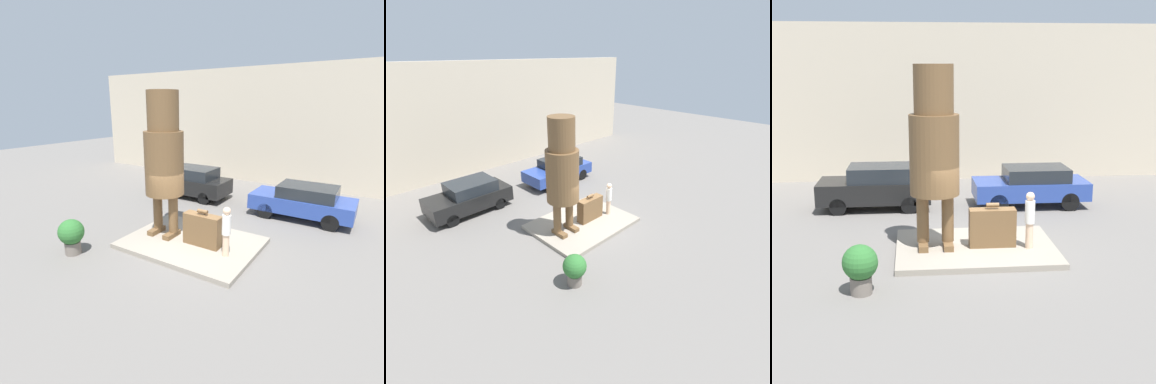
{
  "view_description": "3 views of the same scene",
  "coord_description": "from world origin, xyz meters",
  "views": [
    {
      "loc": [
        5.15,
        -8.16,
        4.78
      ],
      "look_at": [
        -0.19,
        0.3,
        1.85
      ],
      "focal_mm": 28.0,
      "sensor_mm": 36.0,
      "label": 1
    },
    {
      "loc": [
        -8.64,
        -8.58,
        7.45
      ],
      "look_at": [
        -0.54,
        -0.29,
        1.98
      ],
      "focal_mm": 28.0,
      "sensor_mm": 36.0,
      "label": 2
    },
    {
      "loc": [
        -1.73,
        -14.42,
        5.28
      ],
      "look_at": [
        -0.36,
        -0.22,
        1.8
      ],
      "focal_mm": 50.0,
      "sensor_mm": 36.0,
      "label": 3
    }
  ],
  "objects": [
    {
      "name": "parked_car_black",
      "position": [
        -3.11,
        4.93,
        0.83
      ],
      "size": [
        4.06,
        1.81,
        1.61
      ],
      "rotation": [
        0.0,
        0.0,
        3.14
      ],
      "color": "black",
      "rests_on": "ground_plane"
    },
    {
      "name": "pedestal",
      "position": [
        0.0,
        0.0,
        0.08
      ],
      "size": [
        4.53,
        3.42,
        0.16
      ],
      "color": "gray",
      "rests_on": "ground_plane"
    },
    {
      "name": "tourist",
      "position": [
        1.48,
        -0.35,
        1.05
      ],
      "size": [
        0.28,
        0.28,
        1.63
      ],
      "color": "beige",
      "rests_on": "pedestal"
    },
    {
      "name": "giant_suitcase",
      "position": [
        0.46,
        -0.07,
        0.71
      ],
      "size": [
        1.32,
        0.43,
        1.27
      ],
      "color": "brown",
      "rests_on": "pedestal"
    },
    {
      "name": "ground_plane",
      "position": [
        0.0,
        0.0,
        0.0
      ],
      "size": [
        60.0,
        60.0,
        0.0
      ],
      "primitive_type": "plane",
      "color": "slate"
    },
    {
      "name": "building_backdrop",
      "position": [
        0.0,
        10.04,
        3.48
      ],
      "size": [
        28.0,
        0.6,
        6.96
      ],
      "color": "beige",
      "rests_on": "ground_plane"
    },
    {
      "name": "statue_figure",
      "position": [
        -1.15,
        0.01,
        3.13
      ],
      "size": [
        1.37,
        1.37,
        5.08
      ],
      "color": "brown",
      "rests_on": "pedestal"
    },
    {
      "name": "parked_car_blue",
      "position": [
        2.66,
        4.75,
        0.8
      ],
      "size": [
        4.22,
        1.84,
        1.49
      ],
      "rotation": [
        0.0,
        0.0,
        3.14
      ],
      "color": "#284293",
      "rests_on": "ground_plane"
    },
    {
      "name": "planter_pot",
      "position": [
        -3.01,
        -2.65,
        0.69
      ],
      "size": [
        0.84,
        0.84,
        1.2
      ],
      "color": "#70665B",
      "rests_on": "ground_plane"
    }
  ]
}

